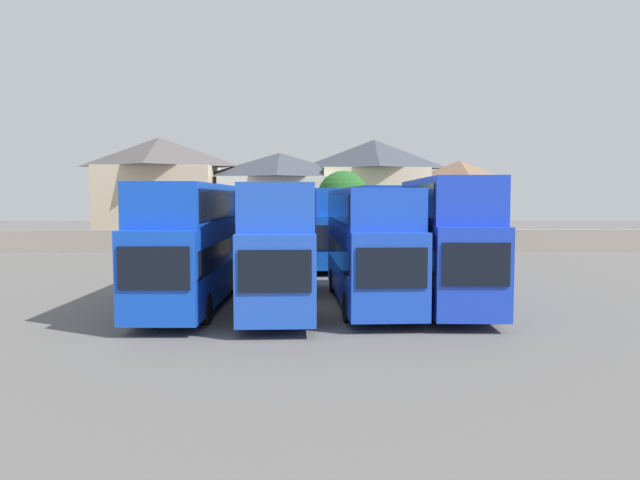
% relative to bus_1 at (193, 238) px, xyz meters
% --- Properties ---
extents(ground, '(140.00, 140.00, 0.00)m').
position_rel_bus_1_xyz_m(ground, '(5.19, 17.78, -2.79)').
color(ground, '#605E5B').
extents(depot_boundary_wall, '(56.00, 0.50, 1.80)m').
position_rel_bus_1_xyz_m(depot_boundary_wall, '(5.19, 23.95, -1.89)').
color(depot_boundary_wall, gray).
rests_on(depot_boundary_wall, ground).
extents(bus_1, '(2.84, 11.23, 4.94)m').
position_rel_bus_1_xyz_m(bus_1, '(0.00, 0.00, 0.00)').
color(bus_1, blue).
rests_on(bus_1, ground).
extents(bus_2, '(2.87, 12.02, 4.91)m').
position_rel_bus_1_xyz_m(bus_2, '(3.49, 0.08, -0.02)').
color(bus_2, blue).
rests_on(bus_2, ground).
extents(bus_3, '(3.01, 10.97, 4.74)m').
position_rel_bus_1_xyz_m(bus_3, '(7.13, 0.26, -0.11)').
color(bus_3, blue).
rests_on(bus_3, ground).
extents(bus_4, '(2.91, 10.64, 5.16)m').
position_rel_bus_1_xyz_m(bus_4, '(10.25, 0.04, 0.11)').
color(bus_4, blue).
rests_on(bus_4, ground).
extents(bus_5, '(3.09, 11.04, 4.75)m').
position_rel_bus_1_xyz_m(bus_5, '(2.45, 14.11, -0.10)').
color(bus_5, '#1241BD').
rests_on(bus_5, ground).
extents(bus_6, '(2.68, 10.45, 4.94)m').
position_rel_bus_1_xyz_m(bus_6, '(5.29, 13.87, -0.00)').
color(bus_6, blue).
rests_on(bus_6, ground).
extents(bus_7, '(3.09, 11.78, 5.08)m').
position_rel_bus_1_xyz_m(bus_7, '(8.67, 13.95, 0.07)').
color(bus_7, blue).
rests_on(bus_7, ground).
extents(house_terrace_left, '(10.78, 8.17, 9.96)m').
position_rel_bus_1_xyz_m(house_terrace_left, '(-9.22, 32.14, 2.30)').
color(house_terrace_left, '#C6B293').
rests_on(house_terrace_left, ground).
extents(house_terrace_centre, '(11.15, 8.13, 8.53)m').
position_rel_bus_1_xyz_m(house_terrace_centre, '(1.97, 32.05, 1.56)').
color(house_terrace_centre, silver).
rests_on(house_terrace_centre, ground).
extents(house_terrace_right, '(10.14, 6.74, 9.82)m').
position_rel_bus_1_xyz_m(house_terrace_right, '(10.88, 32.65, 2.22)').
color(house_terrace_right, beige).
rests_on(house_terrace_right, ground).
extents(house_terrace_far_right, '(7.72, 6.81, 7.83)m').
position_rel_bus_1_xyz_m(house_terrace_far_right, '(18.80, 31.71, 1.21)').
color(house_terrace_far_right, silver).
rests_on(house_terrace_far_right, ground).
extents(tree_left_of_lot, '(4.34, 4.34, 6.64)m').
position_rel_bus_1_xyz_m(tree_left_of_lot, '(7.58, 26.45, 1.67)').
color(tree_left_of_lot, brown).
rests_on(tree_left_of_lot, ground).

